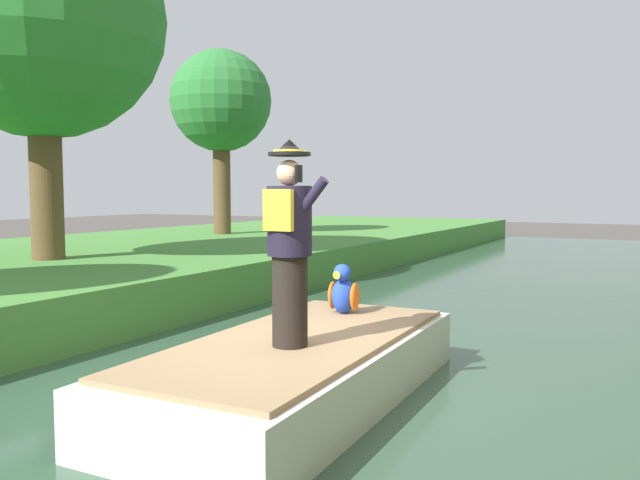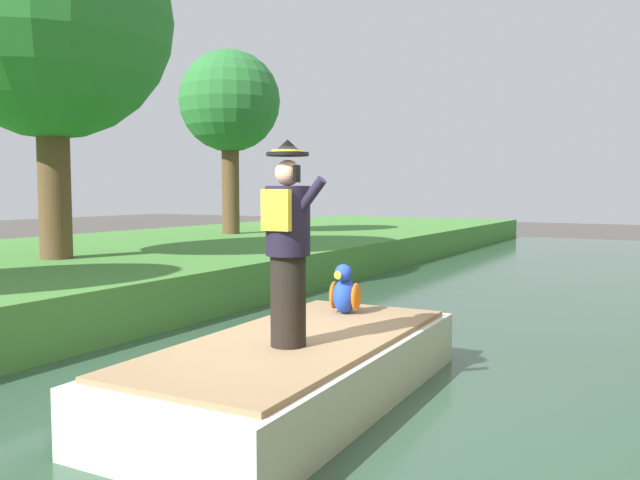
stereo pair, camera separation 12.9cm
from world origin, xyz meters
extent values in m
plane|color=#4C4742|center=(0.00, 0.00, 0.00)|extent=(80.00, 80.00, 0.00)
cube|color=#33513D|center=(0.00, 0.00, 0.05)|extent=(6.44, 48.00, 0.10)
cube|color=silver|center=(0.00, 0.13, 0.38)|extent=(1.93, 4.25, 0.56)
cube|color=#997A56|center=(0.00, 0.13, 0.69)|extent=(1.78, 3.91, 0.05)
cylinder|color=black|center=(0.10, -0.21, 1.12)|extent=(0.32, 0.32, 0.82)
cylinder|color=black|center=(0.10, -0.21, 1.84)|extent=(0.40, 0.40, 0.62)
cube|color=gold|center=(0.10, -0.40, 1.94)|extent=(0.28, 0.06, 0.36)
sphere|color=#DBA884|center=(0.10, -0.21, 2.27)|extent=(0.23, 0.23, 0.23)
cylinder|color=black|center=(0.10, -0.21, 2.43)|extent=(0.38, 0.38, 0.03)
cone|color=black|center=(0.10, -0.21, 2.50)|extent=(0.26, 0.26, 0.12)
cylinder|color=gold|center=(0.10, -0.21, 2.46)|extent=(0.29, 0.29, 0.02)
cylinder|color=black|center=(0.32, -0.25, 2.02)|extent=(0.38, 0.09, 0.43)
cube|color=black|center=(0.23, -0.27, 2.26)|extent=(0.03, 0.08, 0.15)
ellipsoid|color=blue|center=(-0.16, 1.42, 0.91)|extent=(0.26, 0.32, 0.40)
sphere|color=blue|center=(-0.16, 1.38, 1.18)|extent=(0.20, 0.20, 0.20)
cone|color=yellow|center=(-0.16, 1.28, 1.17)|extent=(0.09, 0.09, 0.09)
ellipsoid|color=orange|center=(-0.30, 1.42, 0.91)|extent=(0.08, 0.20, 0.32)
ellipsoid|color=orange|center=(-0.02, 1.42, 0.91)|extent=(0.08, 0.20, 0.32)
cylinder|color=brown|center=(-6.95, 2.89, 2.29)|extent=(0.58, 0.58, 2.86)
sphere|color=#2C7C31|center=(-6.95, 2.89, 5.27)|extent=(4.43, 4.43, 4.43)
cylinder|color=brown|center=(-8.45, 10.16, 2.28)|extent=(0.51, 0.51, 2.85)
sphere|color=#2B7333|center=(-8.45, 10.16, 4.73)|extent=(2.94, 2.94, 2.94)
camera|label=1|loc=(3.04, -5.10, 2.10)|focal=36.05mm
camera|label=2|loc=(3.15, -5.04, 2.10)|focal=36.05mm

